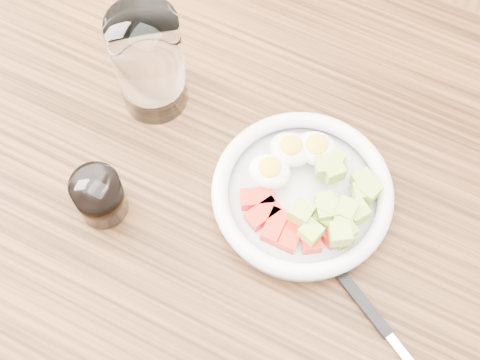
% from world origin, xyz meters
% --- Properties ---
extents(ground, '(4.00, 4.00, 0.00)m').
position_xyz_m(ground, '(0.00, 0.00, 0.00)').
color(ground, brown).
rests_on(ground, ground).
extents(dining_table, '(1.50, 0.90, 0.77)m').
position_xyz_m(dining_table, '(0.00, 0.00, 0.67)').
color(dining_table, brown).
rests_on(dining_table, ground).
extents(bowl, '(0.25, 0.25, 0.06)m').
position_xyz_m(bowl, '(0.07, 0.04, 0.79)').
color(bowl, silver).
rests_on(bowl, dining_table).
extents(fork, '(0.20, 0.12, 0.01)m').
position_xyz_m(fork, '(0.23, -0.08, 0.77)').
color(fork, black).
rests_on(fork, dining_table).
extents(water_glass, '(0.10, 0.10, 0.17)m').
position_xyz_m(water_glass, '(-0.19, 0.09, 0.86)').
color(water_glass, white).
rests_on(water_glass, dining_table).
extents(coffee_glass, '(0.07, 0.07, 0.08)m').
position_xyz_m(coffee_glass, '(-0.16, -0.10, 0.81)').
color(coffee_glass, white).
rests_on(coffee_glass, dining_table).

